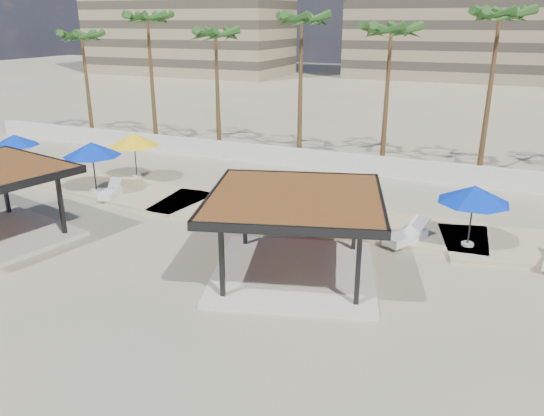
{
  "coord_description": "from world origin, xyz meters",
  "views": [
    {
      "loc": [
        9.76,
        -15.57,
        9.1
      ],
      "look_at": [
        1.21,
        4.26,
        1.4
      ],
      "focal_mm": 35.0,
      "sensor_mm": 36.0,
      "label": 1
    }
  ],
  "objects_px": {
    "umbrella_a": "(15,140)",
    "lounger_b": "(406,236)",
    "lounger_a": "(111,192)",
    "pavilion_central": "(295,228)",
    "umbrella_c": "(330,183)"
  },
  "relations": [
    {
      "from": "umbrella_a",
      "to": "lounger_b",
      "type": "xyz_separation_m",
      "value": [
        23.49,
        -1.12,
        -1.9
      ]
    },
    {
      "from": "lounger_a",
      "to": "lounger_b",
      "type": "bearing_deg",
      "value": -107.3
    },
    {
      "from": "umbrella_a",
      "to": "lounger_a",
      "type": "bearing_deg",
      "value": -8.21
    },
    {
      "from": "lounger_a",
      "to": "umbrella_a",
      "type": "bearing_deg",
      "value": 64.48
    },
    {
      "from": "pavilion_central",
      "to": "umbrella_c",
      "type": "bearing_deg",
      "value": 74.89
    },
    {
      "from": "umbrella_a",
      "to": "lounger_a",
      "type": "xyz_separation_m",
      "value": [
        7.81,
        -1.13,
        -1.92
      ]
    },
    {
      "from": "umbrella_c",
      "to": "lounger_a",
      "type": "distance_m",
      "value": 12.37
    },
    {
      "from": "pavilion_central",
      "to": "lounger_a",
      "type": "bearing_deg",
      "value": 143.61
    },
    {
      "from": "umbrella_a",
      "to": "lounger_a",
      "type": "height_order",
      "value": "umbrella_a"
    },
    {
      "from": "pavilion_central",
      "to": "umbrella_c",
      "type": "distance_m",
      "value": 4.49
    },
    {
      "from": "pavilion_central",
      "to": "lounger_b",
      "type": "distance_m",
      "value": 5.83
    },
    {
      "from": "lounger_a",
      "to": "lounger_b",
      "type": "relative_size",
      "value": 0.88
    },
    {
      "from": "pavilion_central",
      "to": "umbrella_a",
      "type": "height_order",
      "value": "pavilion_central"
    },
    {
      "from": "umbrella_a",
      "to": "umbrella_c",
      "type": "height_order",
      "value": "umbrella_c"
    },
    {
      "from": "umbrella_c",
      "to": "pavilion_central",
      "type": "bearing_deg",
      "value": -88.85
    }
  ]
}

